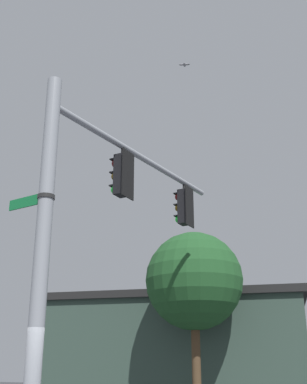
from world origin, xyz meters
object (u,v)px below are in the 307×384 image
at_px(traffic_light_nearest_pole, 121,175).
at_px(street_name_sign, 38,199).
at_px(traffic_light_mid_inner, 184,207).
at_px(bird_flying, 185,65).

distance_m(traffic_light_nearest_pole, street_name_sign, 2.81).
distance_m(traffic_light_nearest_pole, traffic_light_mid_inner, 3.11).
height_order(street_name_sign, bird_flying, bird_flying).
bearing_deg(street_name_sign, traffic_light_mid_inner, -7.47).
relative_size(traffic_light_mid_inner, street_name_sign, 1.08).
bearing_deg(traffic_light_nearest_pole, street_name_sign, 169.82).
distance_m(street_name_sign, bird_flying, 7.04).
xyz_separation_m(street_name_sign, bird_flying, (4.39, -1.37, 5.32)).
height_order(traffic_light_mid_inner, street_name_sign, traffic_light_mid_inner).
bearing_deg(traffic_light_nearest_pole, traffic_light_mid_inner, -5.30).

